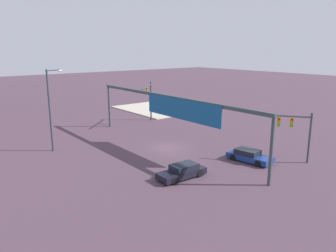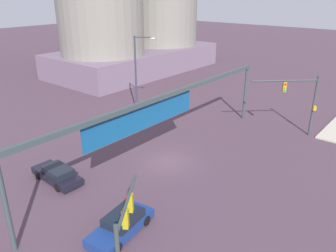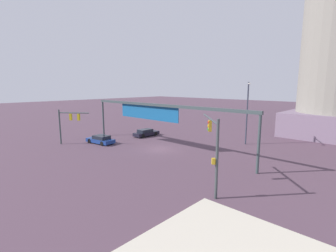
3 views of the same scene
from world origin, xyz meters
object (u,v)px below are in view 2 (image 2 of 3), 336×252
traffic_signal_near_corner (301,96)px  sedan_car_waiting_far (57,174)px  streetlamp_curved_arm (138,70)px  traffic_signal_opposite_side (124,234)px  sedan_car_approaching (122,224)px

traffic_signal_near_corner → sedan_car_waiting_far: bearing=18.1°
sedan_car_waiting_far → traffic_signal_near_corner: bearing=-116.6°
streetlamp_curved_arm → sedan_car_waiting_far: size_ratio=1.97×
traffic_signal_opposite_side → streetlamp_curved_arm: 25.54m
traffic_signal_near_corner → sedan_car_approaching: traffic_signal_near_corner is taller
traffic_signal_near_corner → sedan_car_waiting_far: traffic_signal_near_corner is taller
traffic_signal_near_corner → streetlamp_curved_arm: 17.50m
traffic_signal_near_corner → sedan_car_approaching: 21.52m
traffic_signal_opposite_side → sedan_car_waiting_far: size_ratio=1.11×
sedan_car_approaching → traffic_signal_near_corner: bearing=164.5°
streetlamp_curved_arm → sedan_car_approaching: bearing=-76.7°
streetlamp_curved_arm → sedan_car_approaching: 21.61m
sedan_car_approaching → sedan_car_waiting_far: 8.14m
traffic_signal_opposite_side → sedan_car_approaching: size_ratio=1.08×
streetlamp_curved_arm → sedan_car_waiting_far: 16.69m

